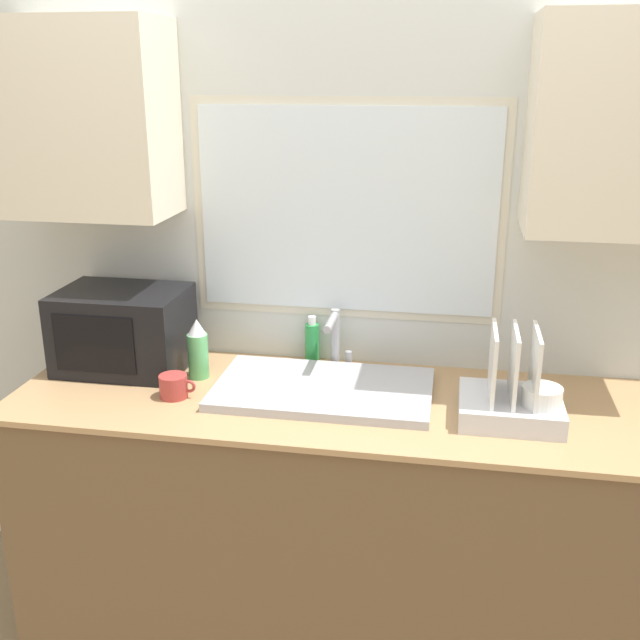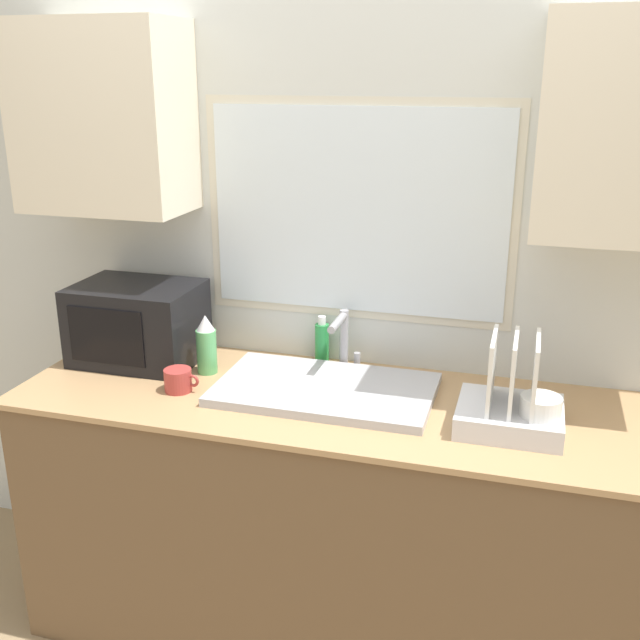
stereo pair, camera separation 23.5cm
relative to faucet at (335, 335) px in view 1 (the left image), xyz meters
The scene contains 9 objects.
countertop 0.65m from the faucet, 84.97° to the right, with size 2.11×0.71×0.94m.
wall_back 0.35m from the faucet, 76.07° to the left, with size 6.00×0.38×2.60m.
sink_basin 0.25m from the faucet, 91.18° to the right, with size 0.72×0.43×0.03m.
faucet is the anchor object (origin of this frame).
microwave 0.76m from the faucet, behind, with size 0.45×0.33×0.29m.
dish_rack 0.68m from the faucet, 26.48° to the right, with size 0.31×0.28×0.29m.
spray_bottle 0.49m from the faucet, 161.23° to the right, with size 0.07×0.07×0.22m.
soap_bottle 0.12m from the faucet, 148.82° to the left, with size 0.05×0.05×0.18m.
mug_near_sink 0.60m from the faucet, 145.55° to the right, with size 0.12×0.09×0.08m.
Camera 1 is at (0.37, -1.89, 1.97)m, focal length 42.00 mm.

